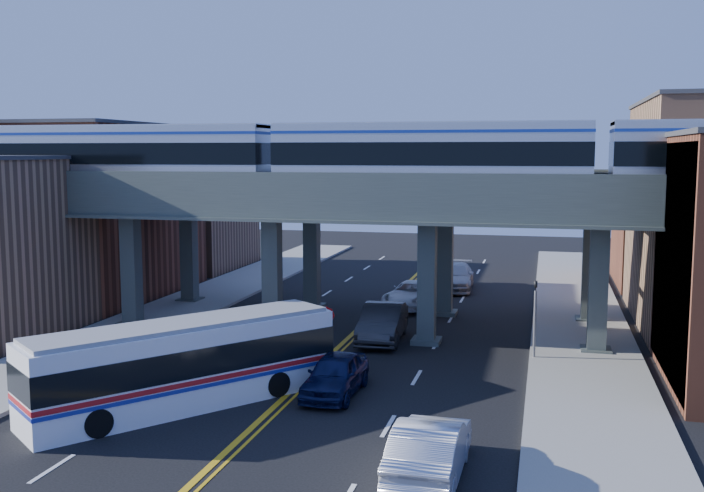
{
  "coord_description": "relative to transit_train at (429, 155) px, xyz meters",
  "views": [
    {
      "loc": [
        9.56,
        -29.52,
        9.37
      ],
      "look_at": [
        0.41,
        7.25,
        4.81
      ],
      "focal_mm": 40.0,
      "sensor_mm": 36.0,
      "label": 1
    }
  ],
  "objects": [
    {
      "name": "ground",
      "position": [
        -4.04,
        -8.0,
        -9.24
      ],
      "size": [
        120.0,
        120.0,
        0.0
      ],
      "primitive_type": "plane",
      "color": "black",
      "rests_on": "ground"
    },
    {
      "name": "sidewalk_west",
      "position": [
        -15.54,
        2.0,
        -9.16
      ],
      "size": [
        5.0,
        70.0,
        0.16
      ],
      "primitive_type": "cube",
      "color": "gray",
      "rests_on": "ground"
    },
    {
      "name": "sidewalk_east",
      "position": [
        7.46,
        2.0,
        -9.16
      ],
      "size": [
        5.0,
        70.0,
        0.16
      ],
      "primitive_type": "cube",
      "color": "gray",
      "rests_on": "ground"
    },
    {
      "name": "building_west_b",
      "position": [
        -22.54,
        8.0,
        -3.74
      ],
      "size": [
        8.0,
        14.0,
        11.0
      ],
      "primitive_type": "cube",
      "color": "brown",
      "rests_on": "ground"
    },
    {
      "name": "building_west_c",
      "position": [
        -22.54,
        21.0,
        -5.24
      ],
      "size": [
        8.0,
        10.0,
        8.0
      ],
      "primitive_type": "cube",
      "color": "#94694C",
      "rests_on": "ground"
    },
    {
      "name": "building_east_c",
      "position": [
        14.46,
        21.0,
        -4.74
      ],
      "size": [
        8.0,
        10.0,
        9.0
      ],
      "primitive_type": "cube",
      "color": "brown",
      "rests_on": "ground"
    },
    {
      "name": "mural_panel",
      "position": [
        10.51,
        -4.0,
        -4.49
      ],
      "size": [
        0.1,
        9.5,
        9.5
      ],
      "primitive_type": "cube",
      "color": "teal",
      "rests_on": "ground"
    },
    {
      "name": "elevated_viaduct_near",
      "position": [
        -4.04,
        0.0,
        -2.77
      ],
      "size": [
        52.0,
        3.6,
        7.4
      ],
      "color": "#424D4B",
      "rests_on": "ground"
    },
    {
      "name": "elevated_viaduct_far",
      "position": [
        -4.04,
        7.0,
        -2.77
      ],
      "size": [
        52.0,
        3.6,
        7.4
      ],
      "color": "#424D4B",
      "rests_on": "ground"
    },
    {
      "name": "transit_train",
      "position": [
        0.0,
        0.0,
        0.0
      ],
      "size": [
        46.67,
        2.93,
        3.41
      ],
      "color": "black",
      "rests_on": "elevated_viaduct_near"
    },
    {
      "name": "stop_sign",
      "position": [
        -3.74,
        -5.0,
        -7.49
      ],
      "size": [
        0.76,
        0.09,
        2.63
      ],
      "color": "slate",
      "rests_on": "ground"
    },
    {
      "name": "traffic_signal",
      "position": [
        5.16,
        -2.0,
        -6.94
      ],
      "size": [
        0.15,
        0.18,
        4.1
      ],
      "color": "slate",
      "rests_on": "ground"
    },
    {
      "name": "transit_bus",
      "position": [
        -7.28,
        -11.67,
        -7.69
      ],
      "size": [
        9.26,
        10.89,
        3.03
      ],
      "rotation": [
        0.0,
        0.0,
        0.91
      ],
      "color": "white",
      "rests_on": "ground"
    },
    {
      "name": "car_lane_a",
      "position": [
        -2.24,
        -9.01,
        -8.45
      ],
      "size": [
        1.95,
        4.69,
        1.59
      ],
      "primitive_type": "imported",
      "rotation": [
        0.0,
        0.0,
        -0.02
      ],
      "color": "#0F1239",
      "rests_on": "ground"
    },
    {
      "name": "car_lane_b",
      "position": [
        -2.24,
        -0.05,
        -8.33
      ],
      "size": [
        2.24,
        5.65,
        1.83
      ],
      "primitive_type": "imported",
      "rotation": [
        0.0,
        0.0,
        0.06
      ],
      "color": "#272729",
      "rests_on": "ground"
    },
    {
      "name": "car_lane_c",
      "position": [
        -2.24,
        8.83,
        -8.47
      ],
      "size": [
        3.29,
        5.84,
        1.54
      ],
      "primitive_type": "imported",
      "rotation": [
        0.0,
        0.0,
        -0.14
      ],
      "color": "white",
      "rests_on": "ground"
    },
    {
      "name": "car_lane_d",
      "position": [
        -0.44,
        15.67,
        -8.37
      ],
      "size": [
        2.73,
        6.11,
        1.74
      ],
      "primitive_type": "imported",
      "rotation": [
        0.0,
        0.0,
        0.05
      ],
      "color": "#B3B2B7",
      "rests_on": "ground"
    },
    {
      "name": "car_parked_curb",
      "position": [
        2.46,
        -16.0,
        -8.36
      ],
      "size": [
        1.92,
        5.37,
        1.76
      ],
      "primitive_type": "imported",
      "rotation": [
        0.0,
        0.0,
        3.13
      ],
      "color": "silver",
      "rests_on": "ground"
    }
  ]
}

